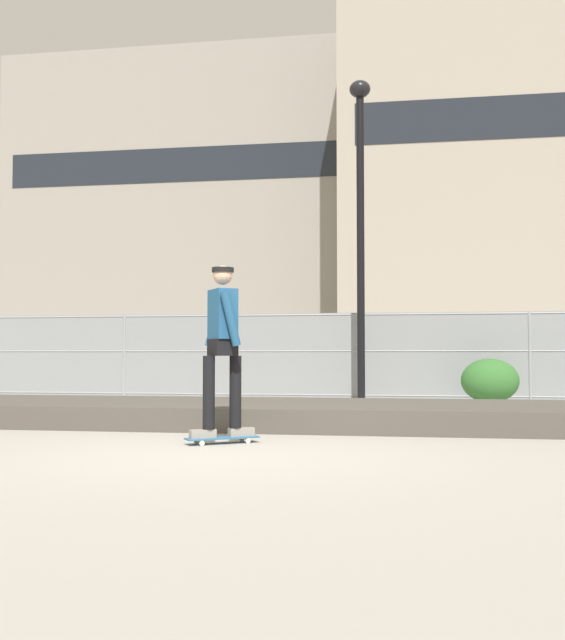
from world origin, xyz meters
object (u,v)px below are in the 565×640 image
(skateboard, at_px, (222,438))
(parked_car_near, at_px, (257,358))
(skater, at_px, (223,338))
(shrub_left, at_px, (490,381))
(parked_car_mid, at_px, (502,358))
(street_lamp, at_px, (360,200))

(skateboard, distance_m, parked_car_near, 12.26)
(skater, bearing_deg, skateboard, 180.00)
(skateboard, distance_m, skater, 1.08)
(skater, relative_size, shrub_left, 1.66)
(skateboard, relative_size, parked_car_near, 0.18)
(parked_car_mid, bearing_deg, street_lamp, -129.38)
(parked_car_near, distance_m, parked_car_mid, 6.45)
(shrub_left, bearing_deg, skateboard, -116.78)
(parked_car_mid, bearing_deg, parked_car_near, 176.46)
(skateboard, height_order, shrub_left, shrub_left)
(parked_car_near, height_order, parked_car_mid, same)
(street_lamp, height_order, parked_car_near, street_lamp)
(skateboard, xyz_separation_m, parked_car_near, (-1.98, 12.07, 0.78))
(street_lamp, xyz_separation_m, parked_car_near, (-3.08, 4.50, -3.34))
(skateboard, bearing_deg, skater, 0.00)
(parked_car_mid, bearing_deg, skater, -110.91)
(street_lamp, distance_m, parked_car_near, 6.39)
(skater, height_order, parked_car_near, skater)
(parked_car_near, bearing_deg, skateboard, -80.69)
(skater, distance_m, shrub_left, 8.09)
(parked_car_near, distance_m, shrub_left, 7.45)
(street_lamp, xyz_separation_m, shrub_left, (2.54, -0.38, -3.74))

